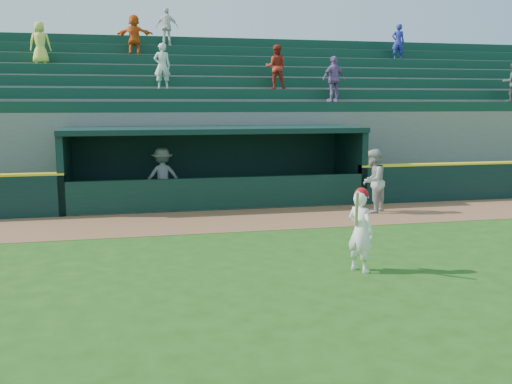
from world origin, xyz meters
TOP-DOWN VIEW (x-y plane):
  - ground at (0.00, 0.00)m, footprint 120.00×120.00m
  - warning_track at (0.00, 4.90)m, footprint 40.00×3.00m
  - dugout_player_front at (4.31, 5.11)m, footprint 1.16×1.15m
  - dugout_player_inside at (-1.67, 7.83)m, footprint 1.23×0.77m
  - dugout at (0.00, 8.00)m, footprint 9.40×2.80m
  - stands at (0.00, 12.57)m, footprint 34.50×6.28m
  - batter_at_plate at (1.61, -0.41)m, footprint 0.61×0.81m

SIDE VIEW (x-z plane):
  - ground at x=0.00m, z-range 0.00..0.00m
  - warning_track at x=0.00m, z-range 0.00..0.01m
  - batter_at_plate at x=1.61m, z-range 0.00..1.66m
  - dugout_player_inside at x=-1.67m, z-range 0.00..1.82m
  - dugout_player_front at x=4.31m, z-range 0.00..1.89m
  - dugout at x=0.00m, z-range 0.13..2.59m
  - stands at x=0.00m, z-range -1.12..5.91m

